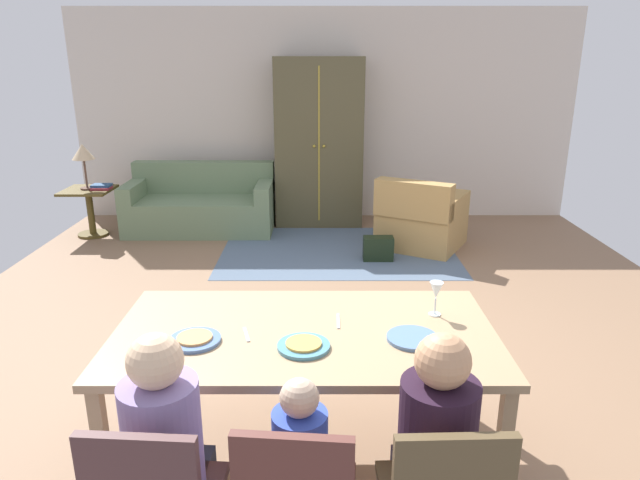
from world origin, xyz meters
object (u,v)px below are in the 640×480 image
handbag (378,249)px  side_table (89,206)px  plate_near_child (303,346)px  book_lower (101,188)px  plate_near_man (194,340)px  couch (201,206)px  plate_near_woman (412,338)px  person_woman (432,466)px  armoire (318,143)px  wine_glass (436,292)px  armchair (420,220)px  book_upper (101,185)px  dining_table (304,342)px  person_man (169,466)px

handbag → side_table: bearing=165.2°
plate_near_child → handbag: plate_near_child is taller
side_table → book_lower: 0.28m
plate_near_man → couch: bearing=101.4°
plate_near_woman → couch: 4.83m
person_woman → armoire: 5.36m
wine_glass → handbag: (0.01, 2.96, -0.76)m
armchair → book_upper: armchair is taller
dining_table → plate_near_woman: plate_near_woman is taller
plate_near_man → person_woman: person_woman is taller
person_man → handbag: 4.03m
plate_near_child → book_lower: 4.91m
person_woman → plate_near_woman: bearing=89.9°
wine_glass → person_man: 1.54m
plate_near_man → couch: 4.53m
person_man → book_lower: bearing=113.2°
plate_near_child → handbag: bearing=78.1°
armchair → couch: bearing=165.1°
handbag → plate_near_child: bearing=-101.9°
book_lower → handbag: bearing=-15.2°
dining_table → book_lower: size_ratio=8.68×
side_table → book_lower: size_ratio=2.64×
person_man → book_upper: person_man is taller
person_man → handbag: (1.22, 3.83, -0.38)m
plate_near_woman → armchair: (0.70, 3.69, -0.45)m
wine_glass → book_lower: (-3.23, 3.84, -0.30)m
plate_near_child → book_lower: plate_near_child is taller
book_lower → book_upper: (-0.01, 0.03, 0.03)m
dining_table → plate_near_child: size_ratio=7.64×
plate_near_man → book_upper: (-2.02, 4.17, -0.15)m
person_man → handbag: bearing=72.3°
plate_near_child → side_table: plate_near_child is taller
dining_table → side_table: dining_table is taller
couch → side_table: couch is taller
plate_near_woman → wine_glass: 0.35m
plate_near_man → armchair: armchair is taller
armchair → side_table: 3.97m
book_upper → handbag: bearing=-15.7°
plate_near_child → person_man: size_ratio=0.23×
armchair → book_lower: (-3.77, 0.43, 0.28)m
person_man → book_lower: (-2.02, 4.71, 0.08)m
book_upper → person_woman: bearing=-57.0°
plate_near_man → armoire: size_ratio=0.12×
plate_near_man → book_lower: 4.61m
plate_near_woman → person_woman: 0.64m
plate_near_woman → armoire: 4.76m
person_woman → side_table: bearing=124.4°
armchair → side_table: (-3.94, 0.45, 0.06)m
plate_near_woman → armoire: bearing=95.6°
book_lower → handbag: 3.39m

